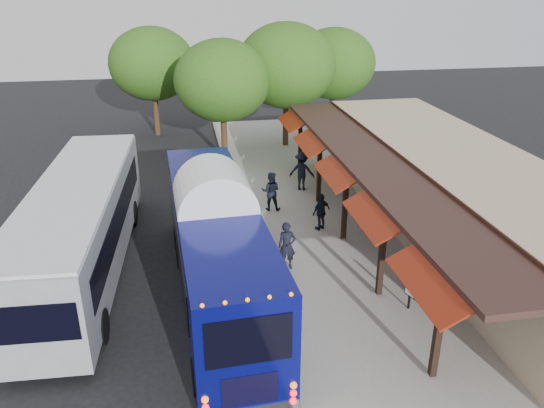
{
  "coord_description": "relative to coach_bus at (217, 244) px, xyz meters",
  "views": [
    {
      "loc": [
        -2.31,
        -14.22,
        9.9
      ],
      "look_at": [
        0.95,
        4.44,
        1.8
      ],
      "focal_mm": 35.0,
      "sensor_mm": 36.0,
      "label": 1
    }
  ],
  "objects": [
    {
      "name": "ped_d",
      "position": [
        4.85,
        8.73,
        -0.87
      ],
      "size": [
        1.43,
        1.12,
        1.95
      ],
      "primitive_type": "imported",
      "rotation": [
        0.0,
        0.0,
        2.78
      ],
      "color": "black",
      "rests_on": "sidewalk"
    },
    {
      "name": "ped_a",
      "position": [
        2.57,
        1.2,
        -0.95
      ],
      "size": [
        0.67,
        0.46,
        1.79
      ],
      "primitive_type": "imported",
      "rotation": [
        0.0,
        0.0,
        -0.04
      ],
      "color": "black",
      "rests_on": "sidewalk"
    },
    {
      "name": "coach_bus",
      "position": [
        0.0,
        0.0,
        0.0
      ],
      "size": [
        3.03,
        11.68,
        3.7
      ],
      "rotation": [
        0.0,
        0.0,
        0.05
      ],
      "color": "#080A5E",
      "rests_on": "ground"
    },
    {
      "name": "curb",
      "position": [
        1.5,
        2.89,
        -1.91
      ],
      "size": [
        0.2,
        40.0,
        0.16
      ],
      "primitive_type": "cube",
      "color": "gray",
      "rests_on": "ground"
    },
    {
      "name": "city_bus",
      "position": [
        -4.63,
        2.59,
        -0.12
      ],
      "size": [
        3.3,
        12.68,
        3.38
      ],
      "rotation": [
        0.0,
        0.0,
        -0.05
      ],
      "color": "gray",
      "rests_on": "ground"
    },
    {
      "name": "ground",
      "position": [
        1.45,
        -1.11,
        -1.99
      ],
      "size": [
        90.0,
        90.0,
        0.0
      ],
      "primitive_type": "plane",
      "color": "black",
      "rests_on": "ground"
    },
    {
      "name": "tree_right",
      "position": [
        9.36,
        19.29,
        2.68
      ],
      "size": [
        5.47,
        5.47,
        7.0
      ],
      "color": "#382314",
      "rests_on": "ground"
    },
    {
      "name": "tree_left",
      "position": [
        1.55,
        14.66,
        2.62
      ],
      "size": [
        5.4,
        5.4,
        6.91
      ],
      "color": "#382314",
      "rests_on": "ground"
    },
    {
      "name": "sign_board",
      "position": [
        5.9,
        -2.0,
        -1.16
      ],
      "size": [
        0.19,
        0.44,
        1.0
      ],
      "rotation": [
        0.0,
        0.0,
        0.34
      ],
      "color": "black",
      "rests_on": "sidewalk"
    },
    {
      "name": "tree_mid",
      "position": [
        5.56,
        16.43,
        3.09
      ],
      "size": [
        5.94,
        5.94,
        7.61
      ],
      "color": "#382314",
      "rests_on": "ground"
    },
    {
      "name": "sidewalk",
      "position": [
        6.45,
        2.89,
        -1.91
      ],
      "size": [
        10.0,
        40.0,
        0.15
      ],
      "primitive_type": "cube",
      "color": "#9E9B93",
      "rests_on": "ground"
    },
    {
      "name": "ped_b",
      "position": [
        2.91,
        6.52,
        -0.94
      ],
      "size": [
        1.02,
        0.88,
        1.79
      ],
      "primitive_type": "imported",
      "rotation": [
        0.0,
        0.0,
        2.88
      ],
      "color": "black",
      "rests_on": "sidewalk"
    },
    {
      "name": "station_shelter",
      "position": [
        9.83,
        2.89,
        -0.14
      ],
      "size": [
        8.15,
        20.0,
        3.6
      ],
      "color": "tan",
      "rests_on": "ground"
    },
    {
      "name": "ped_c",
      "position": [
        4.63,
        4.14,
        -1.04
      ],
      "size": [
        1.01,
        0.81,
        1.6
      ],
      "primitive_type": "imported",
      "rotation": [
        0.0,
        0.0,
        3.67
      ],
      "color": "black",
      "rests_on": "sidewalk"
    },
    {
      "name": "tree_far",
      "position": [
        -2.48,
        20.73,
        2.76
      ],
      "size": [
        5.57,
        5.57,
        7.13
      ],
      "color": "#382314",
      "rests_on": "ground"
    }
  ]
}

